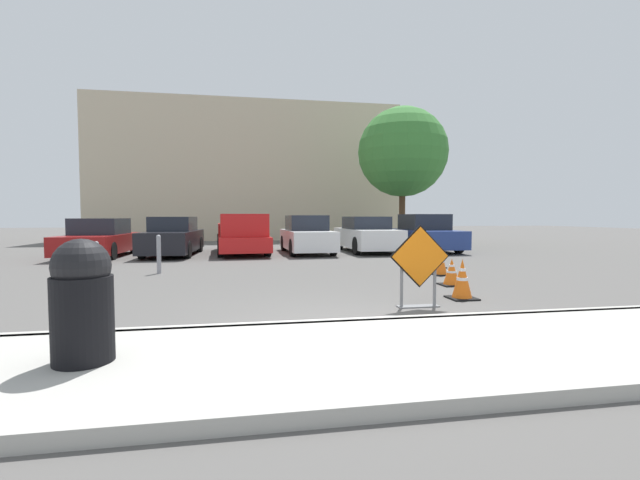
% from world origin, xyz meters
% --- Properties ---
extents(ground_plane, '(96.00, 96.00, 0.00)m').
position_xyz_m(ground_plane, '(0.00, 10.00, 0.00)').
color(ground_plane, '#565451').
extents(sidewalk_strip, '(27.02, 2.54, 0.14)m').
position_xyz_m(sidewalk_strip, '(0.00, -1.27, 0.07)').
color(sidewalk_strip, '#ADAAA3').
rests_on(sidewalk_strip, ground_plane).
extents(curb_lip, '(27.02, 0.20, 0.14)m').
position_xyz_m(curb_lip, '(0.00, 0.00, 0.07)').
color(curb_lip, '#ADAAA3').
rests_on(curb_lip, ground_plane).
extents(road_closed_sign, '(1.03, 0.20, 1.37)m').
position_xyz_m(road_closed_sign, '(1.47, 1.16, 0.73)').
color(road_closed_sign, black).
rests_on(road_closed_sign, ground_plane).
extents(traffic_cone_nearest, '(0.48, 0.48, 0.73)m').
position_xyz_m(traffic_cone_nearest, '(2.54, 1.72, 0.36)').
color(traffic_cone_nearest, black).
rests_on(traffic_cone_nearest, ground_plane).
extents(traffic_cone_second, '(0.48, 0.48, 0.59)m').
position_xyz_m(traffic_cone_second, '(3.09, 3.18, 0.28)').
color(traffic_cone_second, black).
rests_on(traffic_cone_second, ground_plane).
extents(traffic_cone_third, '(0.38, 0.38, 0.73)m').
position_xyz_m(traffic_cone_third, '(3.60, 4.73, 0.35)').
color(traffic_cone_third, black).
rests_on(traffic_cone_third, ground_plane).
extents(traffic_cone_fourth, '(0.45, 0.45, 0.58)m').
position_xyz_m(traffic_cone_fourth, '(4.20, 6.25, 0.28)').
color(traffic_cone_fourth, black).
rests_on(traffic_cone_fourth, ground_plane).
extents(parked_car_nearest, '(1.98, 4.59, 1.44)m').
position_xyz_m(parked_car_nearest, '(-6.71, 11.82, 0.66)').
color(parked_car_nearest, maroon).
rests_on(parked_car_nearest, ground_plane).
extents(parked_car_second, '(1.93, 4.69, 1.50)m').
position_xyz_m(parked_car_second, '(-4.08, 11.93, 0.69)').
color(parked_car_second, black).
rests_on(parked_car_second, ground_plane).
extents(pickup_truck, '(2.20, 5.50, 1.60)m').
position_xyz_m(pickup_truck, '(-1.44, 12.01, 0.72)').
color(pickup_truck, red).
rests_on(pickup_truck, ground_plane).
extents(parked_car_third, '(1.88, 4.42, 1.56)m').
position_xyz_m(parked_car_third, '(1.17, 11.93, 0.71)').
color(parked_car_third, white).
rests_on(parked_car_third, ground_plane).
extents(parked_car_fourth, '(1.92, 4.69, 1.50)m').
position_xyz_m(parked_car_fourth, '(3.80, 12.20, 0.71)').
color(parked_car_fourth, white).
rests_on(parked_car_fourth, ground_plane).
extents(parked_car_fifth, '(1.95, 4.58, 1.61)m').
position_xyz_m(parked_car_fifth, '(6.43, 12.16, 0.73)').
color(parked_car_fifth, navy).
rests_on(parked_car_fifth, ground_plane).
extents(trash_bin, '(0.54, 0.54, 1.16)m').
position_xyz_m(trash_bin, '(-2.87, -1.16, 0.73)').
color(trash_bin, black).
rests_on(trash_bin, sidewalk_strip).
extents(bollard_nearest, '(0.12, 0.12, 1.03)m').
position_xyz_m(bollard_nearest, '(-3.59, 6.37, 0.54)').
color(bollard_nearest, gray).
rests_on(bollard_nearest, ground_plane).
extents(bollard_second, '(0.12, 0.12, 0.87)m').
position_xyz_m(bollard_second, '(-5.12, 6.37, 0.46)').
color(bollard_second, gray).
rests_on(bollard_second, ground_plane).
extents(building_facade_backdrop, '(19.49, 5.00, 8.82)m').
position_xyz_m(building_facade_backdrop, '(-0.97, 24.04, 4.41)').
color(building_facade_backdrop, beige).
rests_on(building_facade_backdrop, ground_plane).
extents(street_tree_behind_lot, '(4.63, 4.63, 7.17)m').
position_xyz_m(street_tree_behind_lot, '(6.79, 15.83, 4.84)').
color(street_tree_behind_lot, '#513823').
rests_on(street_tree_behind_lot, ground_plane).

